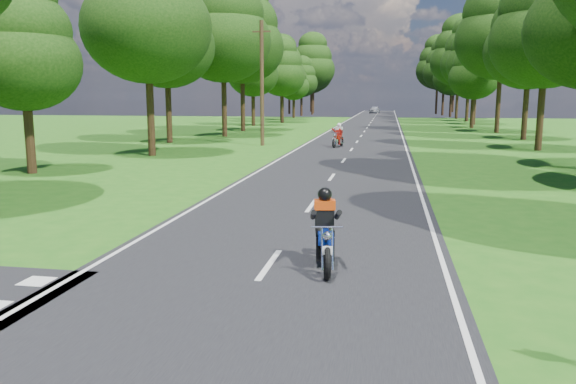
# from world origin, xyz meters

# --- Properties ---
(ground) EXTENTS (160.00, 160.00, 0.00)m
(ground) POSITION_xyz_m (0.00, 0.00, 0.00)
(ground) COLOR #205D15
(ground) RESTS_ON ground
(main_road) EXTENTS (7.00, 140.00, 0.02)m
(main_road) POSITION_xyz_m (0.00, 50.00, 0.01)
(main_road) COLOR black
(main_road) RESTS_ON ground
(road_markings) EXTENTS (7.40, 140.00, 0.01)m
(road_markings) POSITION_xyz_m (-0.14, 48.13, 0.02)
(road_markings) COLOR silver
(road_markings) RESTS_ON main_road
(treeline) EXTENTS (40.00, 115.35, 14.78)m
(treeline) POSITION_xyz_m (1.43, 60.06, 8.25)
(treeline) COLOR black
(treeline) RESTS_ON ground
(telegraph_pole) EXTENTS (1.20, 0.26, 8.00)m
(telegraph_pole) POSITION_xyz_m (-6.00, 28.00, 4.07)
(telegraph_pole) COLOR #382616
(telegraph_pole) RESTS_ON ground
(rider_near_blue) EXTENTS (0.89, 1.87, 1.50)m
(rider_near_blue) POSITION_xyz_m (1.07, 2.05, 0.77)
(rider_near_blue) COLOR #0D2897
(rider_near_blue) RESTS_ON main_road
(rider_far_red) EXTENTS (0.98, 1.92, 1.53)m
(rider_far_red) POSITION_xyz_m (-0.97, 27.59, 0.78)
(rider_far_red) COLOR #B2200D
(rider_far_red) RESTS_ON main_road
(distant_car) EXTENTS (2.22, 4.17, 1.35)m
(distant_car) POSITION_xyz_m (-0.56, 101.51, 0.70)
(distant_car) COLOR #B3B6BB
(distant_car) RESTS_ON main_road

